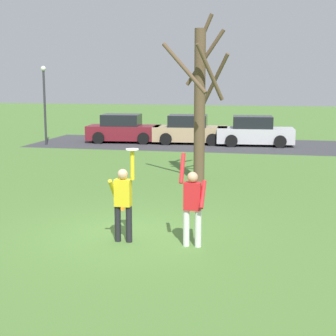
{
  "coord_description": "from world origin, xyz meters",
  "views": [
    {
      "loc": [
        3.48,
        -11.48,
        3.62
      ],
      "look_at": [
        0.91,
        0.61,
        1.51
      ],
      "focal_mm": 56.61,
      "sensor_mm": 36.0,
      "label": 1
    }
  ],
  "objects_px": {
    "lamppost_by_lot": "(44,97)",
    "field_cone_orange": "(120,204)",
    "bare_tree_tall": "(200,98)",
    "parked_car_silver": "(255,132)",
    "person_defender": "(192,202)",
    "frisbee_disc": "(132,149)",
    "person_catcher": "(123,199)",
    "parked_car_tan": "(190,130)",
    "parked_car_maroon": "(123,129)"
  },
  "relations": [
    {
      "from": "frisbee_disc",
      "to": "parked_car_tan",
      "type": "height_order",
      "value": "frisbee_disc"
    },
    {
      "from": "frisbee_disc",
      "to": "parked_car_tan",
      "type": "bearing_deg",
      "value": 95.71
    },
    {
      "from": "person_catcher",
      "to": "frisbee_disc",
      "type": "relative_size",
      "value": 7.48
    },
    {
      "from": "parked_car_silver",
      "to": "lamppost_by_lot",
      "type": "height_order",
      "value": "lamppost_by_lot"
    },
    {
      "from": "frisbee_disc",
      "to": "lamppost_by_lot",
      "type": "distance_m",
      "value": 18.44
    },
    {
      "from": "person_defender",
      "to": "bare_tree_tall",
      "type": "xyz_separation_m",
      "value": [
        -0.96,
        7.38,
        1.94
      ]
    },
    {
      "from": "parked_car_silver",
      "to": "field_cone_orange",
      "type": "relative_size",
      "value": 13.23
    },
    {
      "from": "person_catcher",
      "to": "parked_car_tan",
      "type": "distance_m",
      "value": 18.22
    },
    {
      "from": "frisbee_disc",
      "to": "parked_car_maroon",
      "type": "height_order",
      "value": "frisbee_disc"
    },
    {
      "from": "person_defender",
      "to": "parked_car_maroon",
      "type": "distance_m",
      "value": 19.26
    },
    {
      "from": "person_catcher",
      "to": "parked_car_silver",
      "type": "relative_size",
      "value": 0.49
    },
    {
      "from": "frisbee_disc",
      "to": "person_defender",
      "type": "bearing_deg",
      "value": -0.65
    },
    {
      "from": "person_catcher",
      "to": "person_defender",
      "type": "distance_m",
      "value": 1.56
    },
    {
      "from": "frisbee_disc",
      "to": "field_cone_orange",
      "type": "xyz_separation_m",
      "value": [
        -1.16,
        2.81,
        -1.93
      ]
    },
    {
      "from": "person_catcher",
      "to": "parked_car_tan",
      "type": "height_order",
      "value": "person_catcher"
    },
    {
      "from": "person_defender",
      "to": "parked_car_tan",
      "type": "distance_m",
      "value": 18.43
    },
    {
      "from": "parked_car_tan",
      "to": "lamppost_by_lot",
      "type": "xyz_separation_m",
      "value": [
        -7.59,
        -2.3,
        1.86
      ]
    },
    {
      "from": "person_defender",
      "to": "parked_car_silver",
      "type": "bearing_deg",
      "value": -90.74
    },
    {
      "from": "parked_car_silver",
      "to": "frisbee_disc",
      "type": "bearing_deg",
      "value": -100.29
    },
    {
      "from": "frisbee_disc",
      "to": "person_catcher",
      "type": "bearing_deg",
      "value": 179.35
    },
    {
      "from": "lamppost_by_lot",
      "to": "field_cone_orange",
      "type": "distance_m",
      "value": 15.62
    },
    {
      "from": "frisbee_disc",
      "to": "bare_tree_tall",
      "type": "distance_m",
      "value": 7.42
    },
    {
      "from": "person_catcher",
      "to": "lamppost_by_lot",
      "type": "xyz_separation_m",
      "value": [
        -9.18,
        15.85,
        1.6
      ]
    },
    {
      "from": "parked_car_maroon",
      "to": "field_cone_orange",
      "type": "bearing_deg",
      "value": -78.28
    },
    {
      "from": "field_cone_orange",
      "to": "person_catcher",
      "type": "bearing_deg",
      "value": -71.54
    },
    {
      "from": "person_catcher",
      "to": "parked_car_tan",
      "type": "xyz_separation_m",
      "value": [
        -1.59,
        18.14,
        -0.25
      ]
    },
    {
      "from": "parked_car_maroon",
      "to": "parked_car_silver",
      "type": "bearing_deg",
      "value": -4.06
    },
    {
      "from": "parked_car_maroon",
      "to": "frisbee_disc",
      "type": "bearing_deg",
      "value": -77.3
    },
    {
      "from": "bare_tree_tall",
      "to": "person_catcher",
      "type": "bearing_deg",
      "value": -94.68
    },
    {
      "from": "bare_tree_tall",
      "to": "parked_car_silver",
      "type": "bearing_deg",
      "value": 82.55
    },
    {
      "from": "frisbee_disc",
      "to": "lamppost_by_lot",
      "type": "relative_size",
      "value": 0.07
    },
    {
      "from": "field_cone_orange",
      "to": "lamppost_by_lot",
      "type": "bearing_deg",
      "value": 122.32
    },
    {
      "from": "parked_car_tan",
      "to": "person_catcher",
      "type": "bearing_deg",
      "value": -89.67
    },
    {
      "from": "person_defender",
      "to": "bare_tree_tall",
      "type": "bearing_deg",
      "value": -81.97
    },
    {
      "from": "parked_car_silver",
      "to": "lamppost_by_lot",
      "type": "bearing_deg",
      "value": -173.65
    },
    {
      "from": "frisbee_disc",
      "to": "parked_car_tan",
      "type": "relative_size",
      "value": 0.07
    },
    {
      "from": "frisbee_disc",
      "to": "parked_car_maroon",
      "type": "bearing_deg",
      "value": 107.37
    },
    {
      "from": "person_defender",
      "to": "lamppost_by_lot",
      "type": "relative_size",
      "value": 0.48
    },
    {
      "from": "person_defender",
      "to": "frisbee_disc",
      "type": "xyz_separation_m",
      "value": [
        -1.33,
        0.02,
        1.11
      ]
    },
    {
      "from": "person_catcher",
      "to": "field_cone_orange",
      "type": "height_order",
      "value": "person_catcher"
    },
    {
      "from": "frisbee_disc",
      "to": "parked_car_maroon",
      "type": "distance_m",
      "value": 18.86
    },
    {
      "from": "parked_car_silver",
      "to": "lamppost_by_lot",
      "type": "distance_m",
      "value": 11.54
    },
    {
      "from": "parked_car_silver",
      "to": "bare_tree_tall",
      "type": "relative_size",
      "value": 0.73
    },
    {
      "from": "parked_car_maroon",
      "to": "bare_tree_tall",
      "type": "height_order",
      "value": "bare_tree_tall"
    },
    {
      "from": "person_catcher",
      "to": "field_cone_orange",
      "type": "relative_size",
      "value": 6.5
    },
    {
      "from": "parked_car_tan",
      "to": "parked_car_silver",
      "type": "relative_size",
      "value": 1.0
    },
    {
      "from": "bare_tree_tall",
      "to": "field_cone_orange",
      "type": "bearing_deg",
      "value": -108.7
    },
    {
      "from": "parked_car_maroon",
      "to": "parked_car_silver",
      "type": "height_order",
      "value": "same"
    },
    {
      "from": "frisbee_disc",
      "to": "lamppost_by_lot",
      "type": "height_order",
      "value": "lamppost_by_lot"
    },
    {
      "from": "lamppost_by_lot",
      "to": "person_defender",
      "type": "bearing_deg",
      "value": -55.9
    }
  ]
}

